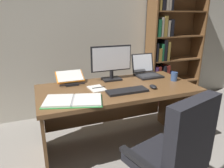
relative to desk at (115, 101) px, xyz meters
The scene contains 13 objects.
wall_back 1.30m from the desk, 84.98° to the left, with size 5.68×0.12×2.53m, color beige.
desk is the anchor object (origin of this frame).
bookshelf 1.60m from the desk, 33.48° to the left, with size 0.96×0.30×1.93m.
office_chair 0.98m from the desk, 84.58° to the right, with size 0.69×0.61×0.97m.
monitor 0.45m from the desk, 81.36° to the left, with size 0.49×0.16×0.41m.
laptop 0.61m from the desk, 21.96° to the left, with size 0.30×0.33×0.26m.
keyboard 0.33m from the desk, 83.25° to the right, with size 0.42×0.15×0.02m, color black.
computer_mouse 0.47m from the desk, 37.63° to the right, with size 0.06×0.10×0.04m, color black.
reading_stand_with_book 0.58m from the desk, 150.72° to the left, with size 0.31×0.26×0.12m.
open_binder 0.64m from the desk, 149.98° to the right, with size 0.58×0.43×0.02m.
notepad 0.31m from the desk, 166.36° to the right, with size 0.15×0.21×0.01m, color silver.
pen 0.30m from the desk, 165.11° to the right, with size 0.01×0.01×0.14m, color black.
coffee_mug 0.76m from the desk, ahead, with size 0.08×0.08×0.10m, color #334C7A.
Camera 1 is at (-0.90, -0.69, 1.48)m, focal length 33.12 mm.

